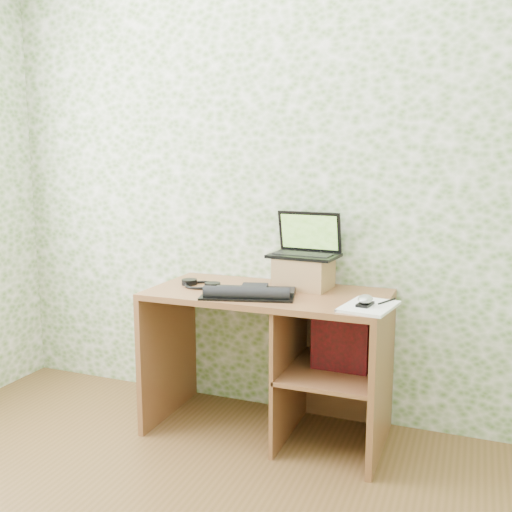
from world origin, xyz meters
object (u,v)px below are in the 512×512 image
at_px(riser, 304,273).
at_px(laptop, 306,246).
at_px(desk, 284,343).
at_px(notepad, 369,306).
at_px(keyboard, 251,293).

bearing_deg(riser, laptop, 90.00).
height_order(desk, notepad, notepad).
distance_m(desk, laptop, 0.51).
height_order(desk, keyboard, keyboard).
relative_size(keyboard, notepad, 1.55).
xyz_separation_m(laptop, notepad, (0.39, -0.32, -0.21)).
bearing_deg(keyboard, riser, 43.17).
xyz_separation_m(riser, notepad, (0.39, -0.28, -0.07)).
bearing_deg(desk, notepad, -19.95).
height_order(desk, riser, riser).
distance_m(riser, keyboard, 0.34).
distance_m(laptop, notepad, 0.55).
relative_size(laptop, notepad, 1.22).
distance_m(laptop, keyboard, 0.42).
bearing_deg(laptop, riser, -85.28).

